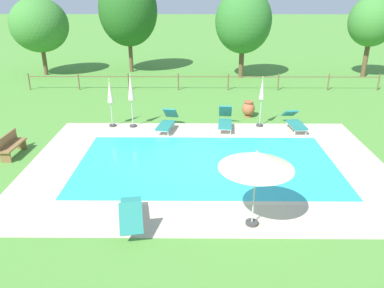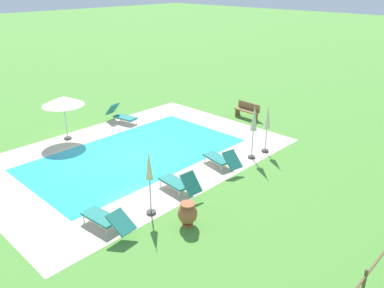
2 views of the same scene
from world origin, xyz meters
name	(u,v)px [view 1 (image 1 of 2)]	position (x,y,z in m)	size (l,w,h in m)	color
ground_plane	(207,164)	(0.00, 0.00, 0.00)	(160.00, 160.00, 0.00)	#518E38
pool_deck_paving	(207,164)	(0.00, 0.00, 0.00)	(13.25, 9.04, 0.01)	beige
swimming_pool_water	(207,164)	(0.00, 0.00, 0.01)	(9.53, 5.32, 0.01)	#2DB7C6
pool_coping_rim	(207,164)	(0.00, 0.00, 0.01)	(10.01, 5.80, 0.01)	beige
sun_lounger_north_near_steps	(167,122)	(-1.72, 3.65, 0.38)	(0.95, 2.02, 0.90)	#237A70
sun_lounger_north_mid	(295,121)	(4.15, 3.80, 0.36)	(0.79, 2.08, 0.79)	#237A70
sun_lounger_north_far	(225,120)	(0.96, 3.85, 0.39)	(0.74, 1.91, 0.98)	#237A70
sun_lounger_north_end	(131,212)	(-2.18, -3.90, 0.39)	(0.91, 1.95, 0.97)	#237A70
patio_umbrella_open_foreground	(256,160)	(1.16, -3.85, 1.96)	(2.00, 2.00, 2.24)	#383838
patio_umbrella_closed_row_west	(110,95)	(-4.33, 4.10, 1.53)	(0.32, 0.32, 2.28)	#383838
patio_umbrella_closed_row_mid_west	(131,91)	(-3.35, 4.04, 1.72)	(0.32, 0.32, 2.51)	#383838
patio_umbrella_closed_row_centre	(262,94)	(2.62, 4.17, 1.58)	(0.32, 0.32, 2.38)	#383838
wooden_bench_lawn_side	(11,145)	(-7.56, 0.70, 0.47)	(0.50, 1.52, 0.87)	olive
terracotta_urn_near_fence	(248,109)	(2.25, 5.54, 0.44)	(0.63, 0.63, 0.82)	#A85B38
perimeter_fence	(203,79)	(0.08, 10.88, 0.69)	(22.17, 0.08, 1.05)	brown
tree_far_west	(39,25)	(-11.53, 15.31, 3.55)	(4.06, 4.06, 5.46)	brown
tree_west_mid	(243,21)	(2.86, 14.53, 3.89)	(3.86, 3.86, 6.08)	brown
tree_centre	(128,11)	(-5.34, 16.48, 4.46)	(4.26, 4.26, 7.02)	brown
tree_east_mid	(372,21)	(11.77, 14.79, 3.86)	(3.19, 3.19, 5.60)	brown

